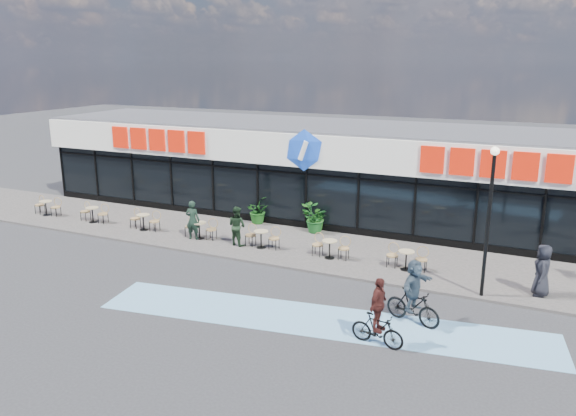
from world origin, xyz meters
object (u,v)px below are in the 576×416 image
at_px(patron_right, 237,226).
at_px(cyclist_a, 378,319).
at_px(patron_left, 193,220).
at_px(potted_plant_right, 315,218).
at_px(pedestrian_a, 542,270).
at_px(potted_plant_left, 257,210).
at_px(lamp_post, 489,209).
at_px(cyclist_b, 414,295).
at_px(bistro_set_0, 47,206).
at_px(potted_plant_mid, 313,219).

xyz_separation_m(patron_right, cyclist_a, (7.72, -5.78, -0.13)).
bearing_deg(patron_left, patron_right, 173.79).
distance_m(potted_plant_right, pedestrian_a, 10.12).
height_order(potted_plant_left, patron_right, patron_right).
relative_size(lamp_post, pedestrian_a, 2.83).
height_order(lamp_post, cyclist_b, lamp_post).
bearing_deg(bistro_set_0, cyclist_a, -17.55).
xyz_separation_m(patron_left, pedestrian_a, (13.94, -0.28, 0.02)).
bearing_deg(pedestrian_a, cyclist_b, -51.40).
relative_size(patron_left, cyclist_a, 0.86).
distance_m(lamp_post, potted_plant_left, 11.89).
relative_size(potted_plant_left, patron_left, 0.73).
bearing_deg(pedestrian_a, potted_plant_left, -113.59).
bearing_deg(bistro_set_0, pedestrian_a, -1.39).
height_order(bistro_set_0, potted_plant_right, potted_plant_right).
xyz_separation_m(potted_plant_left, patron_right, (0.75, -3.22, 0.21)).
relative_size(potted_plant_right, cyclist_b, 0.64).
bearing_deg(cyclist_b, patron_right, 154.25).
relative_size(lamp_post, potted_plant_right, 3.85).
bearing_deg(patron_right, patron_left, 16.87).
bearing_deg(pedestrian_a, patron_right, -99.45).
bearing_deg(patron_left, potted_plant_mid, -154.45).
bearing_deg(potted_plant_mid, cyclist_a, -58.11).
bearing_deg(potted_plant_mid, pedestrian_a, -19.41).
bearing_deg(cyclist_a, potted_plant_mid, 121.89).
relative_size(patron_right, cyclist_a, 0.84).
bearing_deg(potted_plant_left, cyclist_b, -38.57).
xyz_separation_m(bistro_set_0, cyclist_b, (19.39, -4.18, 0.35)).
distance_m(patron_left, cyclist_b, 11.17).
xyz_separation_m(patron_right, cyclist_b, (8.32, -4.02, -0.03)).
distance_m(bistro_set_0, potted_plant_mid, 13.64).
height_order(potted_plant_left, potted_plant_mid, potted_plant_mid).
xyz_separation_m(potted_plant_left, patron_left, (-1.39, -3.34, 0.23)).
bearing_deg(potted_plant_left, potted_plant_right, -2.32).
bearing_deg(lamp_post, potted_plant_left, 157.65).
xyz_separation_m(lamp_post, pedestrian_a, (1.78, 0.82, -2.10)).
bearing_deg(patron_right, cyclist_b, 168.03).
distance_m(potted_plant_right, cyclist_b, 9.32).
height_order(potted_plant_right, patron_left, patron_left).
bearing_deg(patron_right, lamp_post, -173.11).
bearing_deg(patron_left, lamp_post, 165.55).
bearing_deg(potted_plant_mid, patron_right, -127.63).
relative_size(patron_left, patron_right, 1.03).
xyz_separation_m(potted_plant_right, pedestrian_a, (9.50, -3.49, 0.24)).
height_order(cyclist_a, cyclist_b, cyclist_b).
distance_m(bistro_set_0, patron_left, 8.94).
bearing_deg(lamp_post, cyclist_b, -121.33).
height_order(lamp_post, bistro_set_0, lamp_post).
relative_size(patron_left, pedestrian_a, 0.98).
bearing_deg(potted_plant_right, cyclist_a, -58.61).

